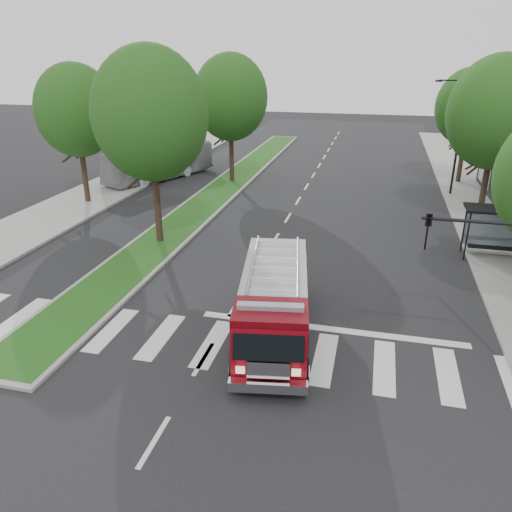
% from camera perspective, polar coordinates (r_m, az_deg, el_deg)
% --- Properties ---
extents(ground, '(140.00, 140.00, 0.00)m').
position_cam_1_polar(ground, '(20.70, -2.34, -5.65)').
color(ground, black).
rests_on(ground, ground).
extents(sidewalk_right, '(5.00, 80.00, 0.15)m').
position_cam_1_polar(sidewalk_right, '(30.08, 27.04, 1.14)').
color(sidewalk_right, gray).
rests_on(sidewalk_right, ground).
extents(sidewalk_left, '(5.00, 80.00, 0.15)m').
position_cam_1_polar(sidewalk_left, '(35.17, -20.99, 4.96)').
color(sidewalk_left, gray).
rests_on(sidewalk_left, ground).
extents(median, '(3.00, 50.00, 0.15)m').
position_cam_1_polar(median, '(38.47, -3.60, 7.82)').
color(median, gray).
rests_on(median, ground).
extents(bus_shelter, '(3.20, 1.60, 2.61)m').
position_cam_1_polar(bus_shelter, '(27.48, 25.90, 3.86)').
color(bus_shelter, black).
rests_on(bus_shelter, ground).
extents(tree_right_mid, '(5.60, 5.60, 9.72)m').
position_cam_1_polar(tree_right_mid, '(32.33, 25.87, 14.51)').
color(tree_right_mid, black).
rests_on(tree_right_mid, ground).
extents(tree_right_far, '(5.00, 5.00, 8.73)m').
position_cam_1_polar(tree_right_far, '(42.19, 23.21, 15.39)').
color(tree_right_far, black).
rests_on(tree_right_far, ground).
extents(tree_median_near, '(5.80, 5.80, 10.16)m').
position_cam_1_polar(tree_median_near, '(26.20, -11.99, 15.55)').
color(tree_median_near, black).
rests_on(tree_median_near, ground).
extents(tree_median_far, '(5.60, 5.60, 9.72)m').
position_cam_1_polar(tree_median_far, '(39.29, -2.94, 17.64)').
color(tree_median_far, black).
rests_on(tree_median_far, ground).
extents(tree_left_mid, '(5.20, 5.20, 9.16)m').
position_cam_1_polar(tree_left_mid, '(35.38, -19.86, 15.35)').
color(tree_left_mid, black).
rests_on(tree_left_mid, ground).
extents(streetlight_right_far, '(2.11, 0.20, 8.00)m').
position_cam_1_polar(streetlight_right_far, '(38.25, 21.99, 12.94)').
color(streetlight_right_far, black).
rests_on(streetlight_right_far, ground).
extents(fire_engine, '(3.56, 8.13, 2.72)m').
position_cam_1_polar(fire_engine, '(18.05, 2.06, -5.42)').
color(fire_engine, '#59040B').
rests_on(fire_engine, ground).
extents(city_bus, '(6.37, 10.14, 2.81)m').
position_cam_1_polar(city_bus, '(41.88, -10.93, 10.53)').
color(city_bus, '#ADADB1').
rests_on(city_bus, ground).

